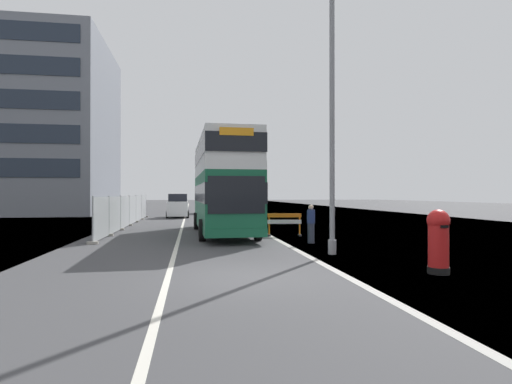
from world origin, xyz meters
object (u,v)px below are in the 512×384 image
car_oncoming_near (178,206)px  car_receding_mid (207,205)px  double_decker_bus (223,184)px  roadworks_barrier (284,222)px  pedestrian_at_kerb (311,224)px  lamppost_foreground (332,126)px  red_pillar_postbox (438,238)px

car_oncoming_near → car_receding_mid: 7.56m
double_decker_bus → roadworks_barrier: double_decker_bus is taller
car_receding_mid → car_oncoming_near: bearing=-112.4°
car_receding_mid → pedestrian_at_kerb: size_ratio=2.40×
double_decker_bus → lamppost_foreground: (3.23, -8.06, 1.85)m
lamppost_foreground → car_oncoming_near: size_ratio=2.37×
lamppost_foreground → red_pillar_postbox: size_ratio=5.57×
red_pillar_postbox → pedestrian_at_kerb: red_pillar_postbox is taller
red_pillar_postbox → car_oncoming_near: (-7.67, 27.92, 0.07)m
double_decker_bus → lamppost_foreground: 8.88m
red_pillar_postbox → roadworks_barrier: 10.40m
lamppost_foreground → roadworks_barrier: (-0.26, 6.40, -3.77)m
roadworks_barrier → car_receding_mid: 24.85m
red_pillar_postbox → pedestrian_at_kerb: size_ratio=1.03×
lamppost_foreground → pedestrian_at_kerb: bearing=86.3°
roadworks_barrier → car_receding_mid: size_ratio=0.43×
car_oncoming_near → roadworks_barrier: bearing=-71.8°
double_decker_bus → car_receding_mid: (0.03, 23.02, -1.68)m
roadworks_barrier → red_pillar_postbox: bearing=-79.8°
double_decker_bus → car_receding_mid: 23.08m
car_oncoming_near → car_receding_mid: bearing=67.6°
red_pillar_postbox → roadworks_barrier: bearing=100.2°
roadworks_barrier → lamppost_foreground: bearing=-87.7°
pedestrian_at_kerb → lamppost_foreground: bearing=-93.7°
car_oncoming_near → pedestrian_at_kerb: bearing=-73.2°
double_decker_bus → red_pillar_postbox: 12.94m
roadworks_barrier → car_oncoming_near: (-5.82, 17.69, 0.29)m
car_receding_mid → pedestrian_at_kerb: bearing=-83.0°
lamppost_foreground → double_decker_bus: bearing=111.8°
car_oncoming_near → car_receding_mid: size_ratio=1.01×
lamppost_foreground → roadworks_barrier: 7.43m
double_decker_bus → roadworks_barrier: 3.91m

